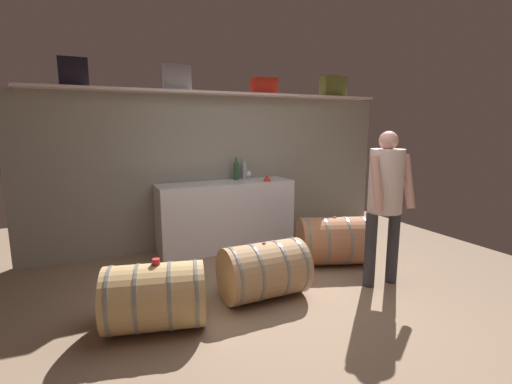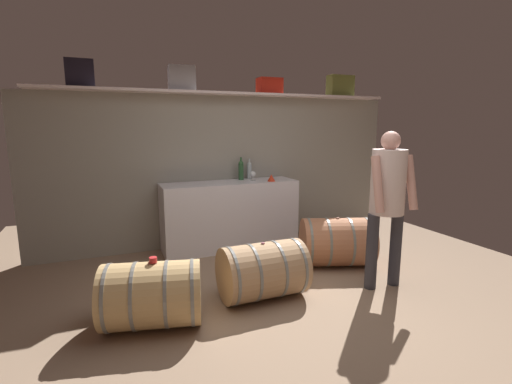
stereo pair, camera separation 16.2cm
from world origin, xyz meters
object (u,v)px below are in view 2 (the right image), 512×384
at_px(wine_bottle_green, 241,170).
at_px(wine_barrel_near, 152,295).
at_px(tasting_cup, 153,260).
at_px(toolcase_red, 269,86).
at_px(wine_barrel_flank, 263,270).
at_px(red_funnel, 271,178).
at_px(toolcase_grey, 182,78).
at_px(winemaker_pouring, 388,194).
at_px(toolcase_black, 80,73).
at_px(toolcase_olive, 340,86).
at_px(work_cabinet, 230,215).
at_px(wine_glass, 253,174).
at_px(wine_bottle_clear, 249,170).
at_px(wine_barrel_far, 337,242).

height_order(wine_bottle_green, wine_barrel_near, wine_bottle_green).
distance_m(wine_bottle_green, tasting_cup, 2.43).
height_order(toolcase_red, wine_barrel_flank, toolcase_red).
bearing_deg(toolcase_red, red_funnel, -107.71).
bearing_deg(toolcase_grey, winemaker_pouring, -46.27).
relative_size(toolcase_black, wine_barrel_near, 0.34).
height_order(toolcase_olive, wine_barrel_near, toolcase_olive).
distance_m(work_cabinet, red_funnel, 0.77).
bearing_deg(winemaker_pouring, wine_barrel_near, 1.36).
xyz_separation_m(toolcase_olive, tasting_cup, (-3.12, -1.90, -1.70)).
height_order(work_cabinet, winemaker_pouring, winemaker_pouring).
bearing_deg(winemaker_pouring, wine_bottle_green, -62.13).
height_order(work_cabinet, red_funnel, red_funnel).
distance_m(toolcase_grey, toolcase_olive, 2.44).
bearing_deg(toolcase_black, wine_barrel_near, -77.44).
bearing_deg(red_funnel, wine_glass, 142.78).
height_order(toolcase_red, work_cabinet, toolcase_red).
bearing_deg(wine_bottle_green, wine_bottle_clear, 16.09).
height_order(work_cabinet, wine_barrel_flank, work_cabinet).
bearing_deg(toolcase_olive, wine_glass, -173.55).
bearing_deg(toolcase_olive, wine_barrel_far, -123.78).
bearing_deg(toolcase_red, wine_glass, -150.81).
bearing_deg(toolcase_grey, red_funnel, -12.04).
relative_size(toolcase_grey, wine_barrel_flank, 0.40).
bearing_deg(winemaker_pouring, toolcase_black, -30.92).
xyz_separation_m(toolcase_black, toolcase_red, (2.44, 0.00, -0.05)).
relative_size(wine_barrel_near, wine_barrel_flank, 1.12).
relative_size(wine_bottle_green, tasting_cup, 4.96).
xyz_separation_m(wine_bottle_green, winemaker_pouring, (0.87, -1.99, -0.07)).
height_order(wine_bottle_clear, wine_barrel_flank, wine_bottle_clear).
height_order(toolcase_red, wine_bottle_clear, toolcase_red).
relative_size(wine_bottle_clear, red_funnel, 2.68).
distance_m(toolcase_black, winemaker_pouring, 3.73).
height_order(wine_bottle_clear, tasting_cup, wine_bottle_clear).
distance_m(toolcase_black, wine_bottle_clear, 2.46).
bearing_deg(red_funnel, toolcase_grey, 163.70).
bearing_deg(tasting_cup, toolcase_black, 105.12).
distance_m(wine_glass, winemaker_pouring, 1.99).
bearing_deg(red_funnel, winemaker_pouring, -72.52).
bearing_deg(work_cabinet, tasting_cup, -126.13).
bearing_deg(wine_bottle_clear, wine_barrel_near, -130.70).
distance_m(wine_bottle_clear, wine_barrel_flank, 2.02).
bearing_deg(work_cabinet, toolcase_red, 14.52).
bearing_deg(work_cabinet, wine_bottle_clear, 27.36).
bearing_deg(wine_barrel_far, toolcase_grey, 159.91).
height_order(toolcase_olive, work_cabinet, toolcase_olive).
height_order(work_cabinet, wine_bottle_green, wine_bottle_green).
height_order(toolcase_grey, wine_barrel_far, toolcase_grey).
height_order(toolcase_black, toolcase_red, toolcase_black).
relative_size(wine_bottle_green, winemaker_pouring, 0.20).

